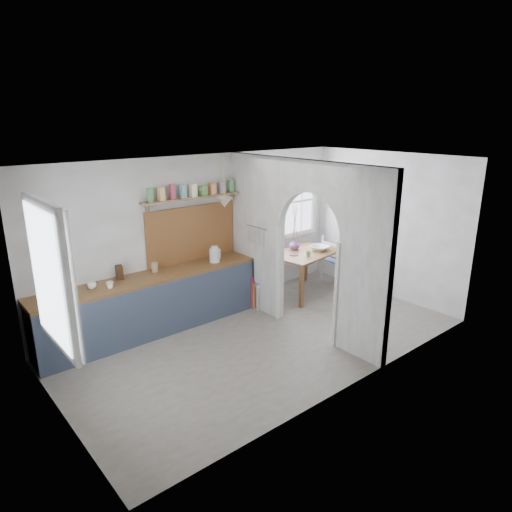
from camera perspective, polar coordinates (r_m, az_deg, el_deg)
floor at (r=6.90m, az=1.05°, el=-10.34°), size 5.80×3.20×0.01m
ceiling at (r=6.15m, az=1.19°, el=11.68°), size 5.80×3.20×0.01m
walls at (r=6.41m, az=1.12°, el=0.03°), size 5.81×3.21×2.60m
partition at (r=6.87m, az=5.22°, el=2.45°), size 0.12×3.20×2.60m
kitchen_window at (r=5.00m, az=-24.55°, el=-2.33°), size 0.10×1.16×1.50m
nook_window at (r=8.64m, az=3.36°, el=6.53°), size 1.76×0.10×1.30m
counter at (r=7.15m, az=-12.94°, el=-5.75°), size 3.50×0.60×0.90m
sink at (r=6.54m, az=-23.24°, el=-4.86°), size 0.40×0.40×0.02m
backsplash at (r=7.50m, az=-8.00°, el=2.81°), size 1.65×0.03×0.90m
shelf at (r=7.30m, az=-7.86°, el=7.70°), size 1.75×0.20×0.21m
pendant_lamp at (r=7.24m, az=-3.98°, el=6.71°), size 0.26×0.26×0.16m
utensil_rail at (r=7.41m, az=0.11°, el=3.60°), size 0.02×0.50×0.02m
dining_table at (r=8.50m, az=6.00°, el=-2.10°), size 1.39×1.04×0.80m
chair_left at (r=7.91m, az=0.82°, el=-3.02°), size 0.50×0.50×0.92m
chair_right at (r=9.12m, az=9.98°, el=-0.44°), size 0.46×0.46×0.95m
kettle at (r=7.44m, az=-5.21°, el=0.25°), size 0.25×0.21×0.27m
mug_a at (r=6.62m, az=-17.79°, el=-3.48°), size 0.13×0.13×0.09m
mug_b at (r=6.68m, az=-19.82°, el=-3.50°), size 0.15×0.15×0.09m
knife_block at (r=6.93m, az=-16.70°, el=-1.97°), size 0.12×0.15×0.20m
jar at (r=7.12m, az=-12.53°, el=-1.40°), size 0.10×0.10×0.14m
towel_magenta at (r=7.81m, az=-0.46°, el=-4.73°), size 0.02×0.03×0.58m
towel_orange at (r=7.79m, az=-0.28°, el=-4.98°), size 0.02×0.03×0.45m
bowl at (r=8.53m, az=7.97°, el=1.01°), size 0.40×0.40×0.08m
table_cup at (r=8.15m, az=6.55°, el=0.30°), size 0.10×0.10×0.09m
plate at (r=8.19m, az=4.73°, el=0.18°), size 0.21×0.21×0.01m
vase at (r=8.49m, az=4.83°, el=1.46°), size 0.22×0.22×0.20m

